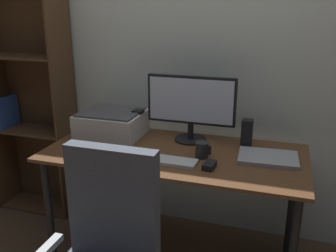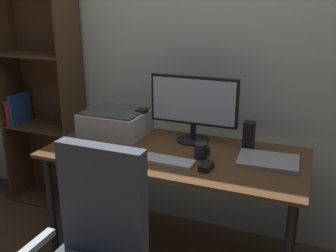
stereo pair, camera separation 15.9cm
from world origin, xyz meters
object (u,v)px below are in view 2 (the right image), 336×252
at_px(desk, 174,165).
at_px(bookshelf, 43,92).
at_px(laptop, 268,161).
at_px(speaker_left, 142,122).
at_px(monitor, 194,105).
at_px(keyboard, 168,161).
at_px(printer, 116,122).
at_px(speaker_right, 249,136).
at_px(coffee_mug, 201,151).
at_px(mouse, 206,167).

bearing_deg(desk, bookshelf, 163.98).
distance_m(laptop, speaker_left, 0.85).
height_order(monitor, keyboard, monitor).
bearing_deg(desk, printer, 162.25).
bearing_deg(monitor, speaker_right, -1.31).
distance_m(coffee_mug, speaker_left, 0.53).
bearing_deg(speaker_right, keyboard, -135.46).
relative_size(coffee_mug, bookshelf, 0.05).
xyz_separation_m(desk, coffee_mug, (0.17, -0.04, 0.13)).
bearing_deg(mouse, laptop, 41.20).
height_order(coffee_mug, laptop, coffee_mug).
xyz_separation_m(speaker_right, bookshelf, (-1.61, 0.15, 0.09)).
height_order(mouse, printer, printer).
relative_size(mouse, speaker_right, 0.56).
bearing_deg(monitor, desk, -101.48).
bearing_deg(speaker_left, keyboard, -47.65).
height_order(laptop, speaker_right, speaker_right).
distance_m(keyboard, laptop, 0.54).
distance_m(monitor, keyboard, 0.43).
distance_m(mouse, speaker_left, 0.66).
distance_m(monitor, laptop, 0.56).
distance_m(coffee_mug, laptop, 0.37).
distance_m(desk, coffee_mug, 0.22).
xyz_separation_m(desk, speaker_left, (-0.30, 0.20, 0.17)).
distance_m(monitor, bookshelf, 1.27).
xyz_separation_m(monitor, coffee_mug, (0.13, -0.25, -0.19)).
height_order(monitor, mouse, monitor).
relative_size(desk, mouse, 15.63).
bearing_deg(printer, speaker_right, 3.33).
distance_m(speaker_right, bookshelf, 1.62).
relative_size(coffee_mug, laptop, 0.28).
xyz_separation_m(desk, monitor, (0.04, 0.21, 0.32)).
height_order(speaker_left, bookshelf, bookshelf).
bearing_deg(speaker_left, printer, -163.28).
distance_m(desk, laptop, 0.54).
bearing_deg(coffee_mug, mouse, -61.95).
xyz_separation_m(monitor, speaker_left, (-0.35, -0.01, -0.15)).
bearing_deg(printer, speaker_left, 16.72).
relative_size(mouse, speaker_left, 0.56).
distance_m(speaker_left, bookshelf, 0.93).
distance_m(mouse, coffee_mug, 0.15).
xyz_separation_m(keyboard, bookshelf, (-1.25, 0.51, 0.16)).
bearing_deg(keyboard, printer, 149.44).
relative_size(keyboard, speaker_left, 1.71).
xyz_separation_m(laptop, printer, (-1.00, 0.11, 0.07)).
height_order(printer, bookshelf, bookshelf).
xyz_separation_m(coffee_mug, speaker_left, (-0.48, 0.24, 0.04)).
xyz_separation_m(desk, printer, (-0.47, 0.15, 0.17)).
distance_m(speaker_left, printer, 0.17).
xyz_separation_m(speaker_left, speaker_right, (0.69, 0.00, 0.00)).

